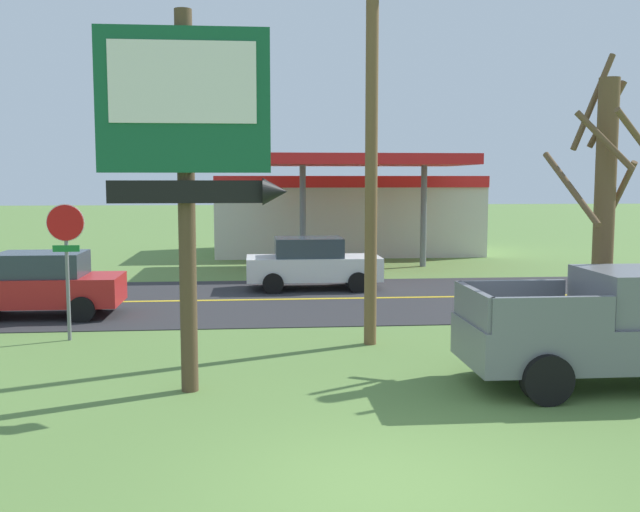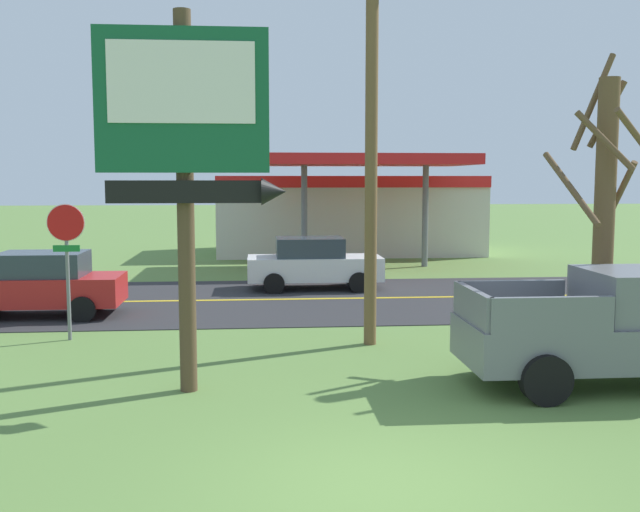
% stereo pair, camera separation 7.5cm
% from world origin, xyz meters
% --- Properties ---
extents(ground_plane, '(180.00, 180.00, 0.00)m').
position_xyz_m(ground_plane, '(0.00, 0.00, 0.00)').
color(ground_plane, '#5B7F3D').
extents(road_asphalt, '(140.00, 8.00, 0.02)m').
position_xyz_m(road_asphalt, '(0.00, 13.00, 0.01)').
color(road_asphalt, '#2B2B2D').
rests_on(road_asphalt, ground).
extents(road_centre_line, '(126.00, 0.20, 0.01)m').
position_xyz_m(road_centre_line, '(0.00, 13.00, 0.02)').
color(road_centre_line, gold).
rests_on(road_centre_line, road_asphalt).
extents(motel_sign, '(2.97, 0.54, 6.13)m').
position_xyz_m(motel_sign, '(-2.45, 3.95, 4.11)').
color(motel_sign, brown).
rests_on(motel_sign, ground).
extents(stop_sign, '(0.80, 0.08, 2.95)m').
position_xyz_m(stop_sign, '(-5.44, 8.14, 2.03)').
color(stop_sign, slate).
rests_on(stop_sign, ground).
extents(utility_pole, '(2.05, 0.26, 8.58)m').
position_xyz_m(utility_pole, '(0.99, 7.20, 4.60)').
color(utility_pole, brown).
rests_on(utility_pole, ground).
extents(bare_tree, '(2.21, 1.81, 5.95)m').
position_xyz_m(bare_tree, '(5.36, 5.83, 2.91)').
color(bare_tree, brown).
rests_on(bare_tree, ground).
extents(gas_station, '(12.00, 11.50, 4.40)m').
position_xyz_m(gas_station, '(2.88, 26.28, 1.94)').
color(gas_station, beige).
rests_on(gas_station, ground).
extents(pickup_grey_parked_on_lawn, '(5.20, 2.24, 1.96)m').
position_xyz_m(pickup_grey_parked_on_lawn, '(4.73, 3.80, 0.96)').
color(pickup_grey_parked_on_lawn, slate).
rests_on(pickup_grey_parked_on_lawn, ground).
extents(car_red_near_lane, '(4.20, 2.00, 1.64)m').
position_xyz_m(car_red_near_lane, '(-6.88, 11.00, 0.83)').
color(car_red_near_lane, red).
rests_on(car_red_near_lane, ground).
extents(car_white_mid_lane, '(4.20, 2.00, 1.64)m').
position_xyz_m(car_white_mid_lane, '(0.39, 15.00, 0.83)').
color(car_white_mid_lane, silver).
rests_on(car_white_mid_lane, ground).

